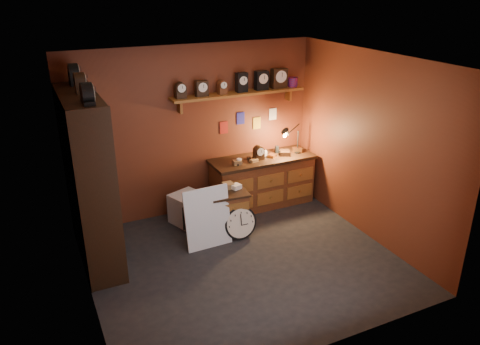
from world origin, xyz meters
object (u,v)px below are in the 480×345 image
(shelving_unit, at_px, (86,174))
(big_round_clock, at_px, (240,223))
(low_cabinet, at_px, (227,210))
(workbench, at_px, (262,178))

(shelving_unit, xyz_separation_m, big_round_clock, (2.02, -0.38, -1.00))
(low_cabinet, distance_m, big_round_clock, 0.30)
(shelving_unit, height_order, low_cabinet, shelving_unit)
(shelving_unit, height_order, workbench, shelving_unit)
(workbench, height_order, low_cabinet, workbench)
(shelving_unit, xyz_separation_m, low_cabinet, (1.93, -0.12, -0.89))
(low_cabinet, bearing_deg, workbench, 38.56)
(shelving_unit, bearing_deg, big_round_clock, -10.58)
(low_cabinet, relative_size, big_round_clock, 1.49)
(big_round_clock, bearing_deg, low_cabinet, 109.61)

